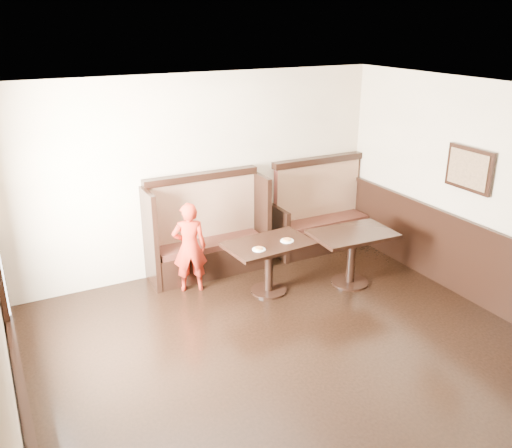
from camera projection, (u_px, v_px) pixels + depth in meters
ground at (341, 403)px, 5.20m from camera, size 7.00×7.00×0.00m
room_shell at (301, 337)px, 5.07m from camera, size 7.00×7.00×7.00m
booth_main at (207, 237)px, 7.74m from camera, size 1.75×0.72×1.45m
booth_neighbor at (320, 219)px, 8.60m from camera, size 1.65×0.72×1.45m
table_main at (269, 254)px, 7.14m from camera, size 1.17×0.78×0.72m
table_neighbor at (352, 246)px, 7.36m from camera, size 1.13×0.77×0.76m
child at (190, 247)px, 7.17m from camera, size 0.52×0.42×1.25m
pizza_plate_left at (259, 249)px, 6.86m from camera, size 0.17×0.17×0.03m
pizza_plate_right at (287, 240)px, 7.13m from camera, size 0.18×0.18×0.03m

